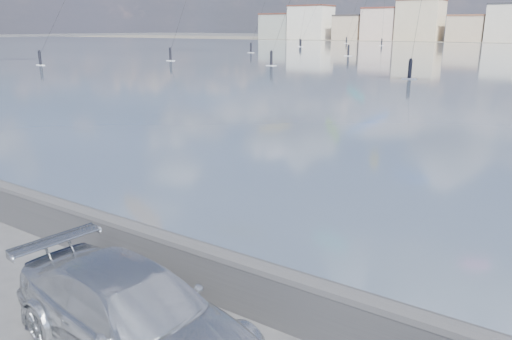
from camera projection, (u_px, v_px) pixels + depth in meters
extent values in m
cube|color=#28282B|center=(176.00, 264.00, 9.65)|extent=(400.00, 0.35, 0.90)
cylinder|color=#28282B|center=(174.00, 243.00, 9.53)|extent=(400.00, 0.36, 0.36)
cube|color=gray|center=(279.00, 27.00, 214.59)|extent=(14.00, 11.00, 10.00)
cube|color=#562D23|center=(279.00, 14.00, 213.13)|extent=(14.28, 11.22, 0.60)
cube|color=silver|center=(311.00, 23.00, 205.75)|extent=(16.00, 12.00, 13.00)
cube|color=#562D23|center=(311.00, 6.00, 203.87)|extent=(16.32, 12.24, 0.60)
cube|color=#CCB293|center=(350.00, 28.00, 196.78)|extent=(11.00, 10.00, 9.00)
cube|color=#383330|center=(350.00, 16.00, 195.45)|extent=(11.22, 10.20, 0.60)
cube|color=beige|center=(382.00, 25.00, 189.36)|extent=(13.00, 11.00, 11.50)
cube|color=brown|center=(383.00, 8.00, 187.69)|extent=(13.26, 11.22, 0.60)
cube|color=beige|center=(420.00, 21.00, 181.13)|extent=(15.00, 12.00, 14.00)
cube|color=#562D23|center=(422.00, 0.00, 179.11)|extent=(15.30, 12.24, 0.60)
cube|color=#CCB293|center=(467.00, 29.00, 172.91)|extent=(12.00, 10.00, 8.50)
cube|color=brown|center=(469.00, 15.00, 171.65)|extent=(12.24, 10.20, 0.60)
cube|color=beige|center=(511.00, 24.00, 165.08)|extent=(14.00, 11.00, 12.00)
imported|color=silver|center=(134.00, 315.00, 7.53)|extent=(4.90, 2.42, 1.37)
cube|color=white|center=(41.00, 65.00, 65.94)|extent=(1.40, 0.42, 0.08)
cylinder|color=black|center=(40.00, 58.00, 65.69)|extent=(0.36, 0.36, 1.70)
sphere|color=black|center=(39.00, 51.00, 65.45)|extent=(0.28, 0.28, 0.28)
cube|color=white|center=(271.00, 65.00, 65.22)|extent=(1.40, 0.42, 0.08)
cylinder|color=black|center=(271.00, 58.00, 64.98)|extent=(0.36, 0.36, 1.70)
sphere|color=black|center=(271.00, 51.00, 64.73)|extent=(0.28, 0.28, 0.28)
cube|color=white|center=(346.00, 43.00, 155.64)|extent=(1.40, 0.42, 0.08)
cylinder|color=black|center=(346.00, 40.00, 155.39)|extent=(0.36, 0.36, 1.70)
sphere|color=black|center=(347.00, 37.00, 155.14)|extent=(0.28, 0.28, 0.28)
cylinder|color=black|center=(354.00, 14.00, 155.40)|extent=(1.25, 6.38, 15.09)
cube|color=white|center=(301.00, 47.00, 127.62)|extent=(1.40, 0.42, 0.08)
cylinder|color=black|center=(301.00, 43.00, 127.37)|extent=(0.36, 0.36, 1.70)
sphere|color=black|center=(301.00, 40.00, 127.13)|extent=(0.28, 0.28, 0.28)
cube|color=white|center=(409.00, 79.00, 48.50)|extent=(1.40, 0.42, 0.08)
cylinder|color=black|center=(410.00, 69.00, 48.25)|extent=(0.36, 0.36, 1.70)
sphere|color=black|center=(411.00, 60.00, 48.01)|extent=(0.28, 0.28, 0.28)
cylinder|color=black|center=(421.00, 4.00, 51.56)|extent=(2.42, 11.03, 11.70)
cube|color=white|center=(171.00, 61.00, 74.85)|extent=(1.40, 0.42, 0.08)
cylinder|color=black|center=(170.00, 54.00, 74.60)|extent=(0.36, 0.36, 1.70)
sphere|color=black|center=(170.00, 48.00, 74.35)|extent=(0.28, 0.28, 0.28)
cube|color=white|center=(300.00, 46.00, 132.68)|extent=(1.40, 0.42, 0.08)
cylinder|color=black|center=(300.00, 43.00, 132.43)|extent=(0.36, 0.36, 1.70)
sphere|color=black|center=(300.00, 39.00, 132.18)|extent=(0.28, 0.28, 0.28)
cube|color=white|center=(251.00, 53.00, 98.49)|extent=(1.40, 0.42, 0.08)
cylinder|color=black|center=(251.00, 48.00, 98.24)|extent=(0.36, 0.36, 1.70)
sphere|color=black|center=(251.00, 43.00, 97.99)|extent=(0.28, 0.28, 0.28)
cylinder|color=black|center=(264.00, 4.00, 102.39)|extent=(3.24, 14.23, 16.36)
cube|color=white|center=(348.00, 56.00, 87.28)|extent=(1.40, 0.42, 0.08)
cylinder|color=black|center=(348.00, 51.00, 87.03)|extent=(0.36, 0.36, 1.70)
sphere|color=black|center=(349.00, 45.00, 86.78)|extent=(0.28, 0.28, 0.28)
cylinder|color=black|center=(363.00, 11.00, 90.22)|extent=(0.71, 12.23, 12.65)
cube|color=white|center=(381.00, 46.00, 135.79)|extent=(1.40, 0.42, 0.08)
cylinder|color=black|center=(382.00, 42.00, 135.54)|extent=(0.36, 0.36, 1.70)
sphere|color=black|center=(382.00, 39.00, 135.29)|extent=(0.28, 0.28, 0.28)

